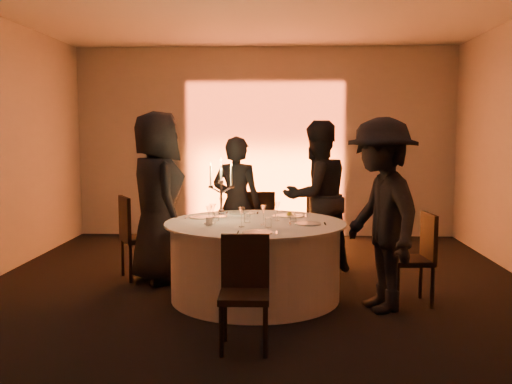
{
  "coord_description": "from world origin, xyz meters",
  "views": [
    {
      "loc": [
        0.25,
        -5.6,
        1.66
      ],
      "look_at": [
        0.0,
        0.2,
        1.05
      ],
      "focal_mm": 40.0,
      "sensor_mm": 36.0,
      "label": 1
    }
  ],
  "objects_px": {
    "banquet_table": "(255,260)",
    "chair_back_left": "(260,221)",
    "guest_right": "(381,215)",
    "chair_left": "(135,232)",
    "chair_back_right": "(318,220)",
    "guest_back_right": "(316,197)",
    "guest_back_left": "(237,205)",
    "candelabra": "(221,197)",
    "chair_right": "(418,253)",
    "coffee_cup": "(210,221)",
    "guest_left": "(157,197)",
    "chair_front": "(245,285)"
  },
  "relations": [
    {
      "from": "banquet_table",
      "to": "chair_back_left",
      "type": "bearing_deg",
      "value": 90.46
    },
    {
      "from": "guest_right",
      "to": "chair_left",
      "type": "bearing_deg",
      "value": -127.37
    },
    {
      "from": "chair_back_right",
      "to": "guest_right",
      "type": "xyz_separation_m",
      "value": [
        0.45,
        -1.82,
        0.34
      ]
    },
    {
      "from": "chair_back_right",
      "to": "chair_left",
      "type": "bearing_deg",
      "value": -3.51
    },
    {
      "from": "guest_back_right",
      "to": "chair_back_left",
      "type": "bearing_deg",
      "value": -73.28
    },
    {
      "from": "chair_back_left",
      "to": "guest_back_left",
      "type": "xyz_separation_m",
      "value": [
        -0.25,
        -0.69,
        0.3
      ]
    },
    {
      "from": "guest_back_left",
      "to": "candelabra",
      "type": "bearing_deg",
      "value": 97.21
    },
    {
      "from": "chair_right",
      "to": "coffee_cup",
      "type": "bearing_deg",
      "value": -95.38
    },
    {
      "from": "banquet_table",
      "to": "candelabra",
      "type": "relative_size",
      "value": 2.84
    },
    {
      "from": "guest_left",
      "to": "chair_front",
      "type": "bearing_deg",
      "value": -178.25
    },
    {
      "from": "chair_left",
      "to": "coffee_cup",
      "type": "relative_size",
      "value": 8.57
    },
    {
      "from": "guest_back_right",
      "to": "coffee_cup",
      "type": "distance_m",
      "value": 1.67
    },
    {
      "from": "chair_back_left",
      "to": "candelabra",
      "type": "xyz_separation_m",
      "value": [
        -0.35,
        -1.49,
        0.48
      ]
    },
    {
      "from": "guest_right",
      "to": "banquet_table",
      "type": "bearing_deg",
      "value": -121.05
    },
    {
      "from": "chair_back_left",
      "to": "chair_front",
      "type": "bearing_deg",
      "value": 90.25
    },
    {
      "from": "chair_back_left",
      "to": "guest_back_right",
      "type": "height_order",
      "value": "guest_back_right"
    },
    {
      "from": "chair_front",
      "to": "candelabra",
      "type": "height_order",
      "value": "candelabra"
    },
    {
      "from": "guest_back_right",
      "to": "chair_right",
      "type": "bearing_deg",
      "value": 94.82
    },
    {
      "from": "chair_left",
      "to": "chair_back_right",
      "type": "bearing_deg",
      "value": -98.86
    },
    {
      "from": "chair_back_right",
      "to": "coffee_cup",
      "type": "relative_size",
      "value": 9.01
    },
    {
      "from": "chair_left",
      "to": "chair_back_left",
      "type": "xyz_separation_m",
      "value": [
        1.39,
        1.03,
        -0.02
      ]
    },
    {
      "from": "chair_right",
      "to": "guest_left",
      "type": "bearing_deg",
      "value": -109.97
    },
    {
      "from": "banquet_table",
      "to": "guest_back_left",
      "type": "xyz_separation_m",
      "value": [
        -0.27,
        1.04,
        0.42
      ]
    },
    {
      "from": "chair_front",
      "to": "guest_left",
      "type": "distance_m",
      "value": 2.23
    },
    {
      "from": "coffee_cup",
      "to": "candelabra",
      "type": "bearing_deg",
      "value": 78.02
    },
    {
      "from": "guest_right",
      "to": "guest_back_right",
      "type": "bearing_deg",
      "value": -176.29
    },
    {
      "from": "banquet_table",
      "to": "guest_left",
      "type": "height_order",
      "value": "guest_left"
    },
    {
      "from": "chair_back_left",
      "to": "coffee_cup",
      "type": "height_order",
      "value": "chair_back_left"
    },
    {
      "from": "chair_left",
      "to": "guest_right",
      "type": "xyz_separation_m",
      "value": [
        2.58,
        -1.03,
        0.37
      ]
    },
    {
      "from": "coffee_cup",
      "to": "chair_right",
      "type": "bearing_deg",
      "value": -0.33
    },
    {
      "from": "chair_left",
      "to": "guest_left",
      "type": "relative_size",
      "value": 0.5
    },
    {
      "from": "guest_back_left",
      "to": "coffee_cup",
      "type": "height_order",
      "value": "guest_back_left"
    },
    {
      "from": "banquet_table",
      "to": "chair_back_right",
      "type": "bearing_deg",
      "value": 64.04
    },
    {
      "from": "guest_left",
      "to": "chair_right",
      "type": "bearing_deg",
      "value": -132.93
    },
    {
      "from": "candelabra",
      "to": "banquet_table",
      "type": "bearing_deg",
      "value": -34.41
    },
    {
      "from": "candelabra",
      "to": "guest_back_left",
      "type": "bearing_deg",
      "value": 82.92
    },
    {
      "from": "guest_left",
      "to": "guest_back_right",
      "type": "distance_m",
      "value": 1.86
    },
    {
      "from": "chair_back_right",
      "to": "candelabra",
      "type": "relative_size",
      "value": 1.57
    },
    {
      "from": "chair_left",
      "to": "guest_back_right",
      "type": "xyz_separation_m",
      "value": [
        2.08,
        0.41,
        0.37
      ]
    },
    {
      "from": "banquet_table",
      "to": "candelabra",
      "type": "distance_m",
      "value": 0.75
    },
    {
      "from": "chair_back_left",
      "to": "guest_back_right",
      "type": "distance_m",
      "value": 1.01
    },
    {
      "from": "guest_left",
      "to": "guest_back_right",
      "type": "xyz_separation_m",
      "value": [
        1.78,
        0.53,
        -0.05
      ]
    },
    {
      "from": "guest_left",
      "to": "guest_back_right",
      "type": "bearing_deg",
      "value": -101.58
    },
    {
      "from": "chair_right",
      "to": "banquet_table",
      "type": "bearing_deg",
      "value": -99.64
    },
    {
      "from": "chair_left",
      "to": "chair_front",
      "type": "bearing_deg",
      "value": -174.82
    },
    {
      "from": "chair_left",
      "to": "guest_back_right",
      "type": "relative_size",
      "value": 0.52
    },
    {
      "from": "chair_right",
      "to": "guest_back_right",
      "type": "height_order",
      "value": "guest_back_right"
    },
    {
      "from": "chair_left",
      "to": "chair_back_left",
      "type": "height_order",
      "value": "chair_left"
    },
    {
      "from": "candelabra",
      "to": "chair_back_right",
      "type": "bearing_deg",
      "value": 48.76
    },
    {
      "from": "chair_back_left",
      "to": "guest_right",
      "type": "bearing_deg",
      "value": 120.44
    }
  ]
}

